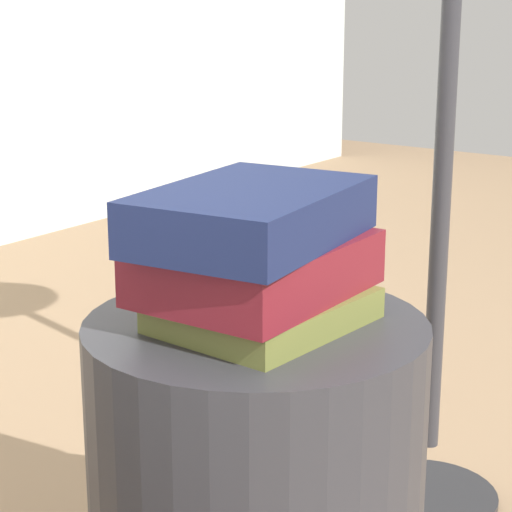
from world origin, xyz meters
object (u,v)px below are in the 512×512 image
book_maroon (257,267)px  book_navy (250,215)px  side_table (256,511)px  book_olive (266,309)px

book_maroon → book_navy: 0.06m
side_table → book_olive: (0.00, -0.01, 0.26)m
book_olive → book_maroon: book_maroon is taller
side_table → book_navy: (-0.01, 0.00, 0.37)m
side_table → book_olive: size_ratio=2.17×
side_table → book_navy: book_navy is taller
side_table → book_maroon: (0.00, -0.00, 0.31)m
side_table → book_navy: bearing=166.5°
side_table → book_olive: 0.26m
side_table → book_olive: book_olive is taller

